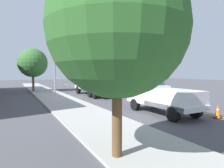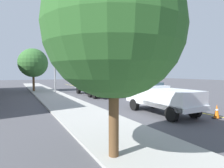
{
  "view_description": "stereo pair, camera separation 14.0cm",
  "coord_description": "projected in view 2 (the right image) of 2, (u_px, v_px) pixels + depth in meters",
  "views": [
    {
      "loc": [
        -22.63,
        10.87,
        2.74
      ],
      "look_at": [
        -1.98,
        0.67,
        1.4
      ],
      "focal_mm": 30.27,
      "sensor_mm": 36.0,
      "label": 1
    },
    {
      "loc": [
        -22.69,
        10.74,
        2.74
      ],
      "look_at": [
        -1.98,
        0.67,
        1.4
      ],
      "focal_mm": 30.27,
      "sensor_mm": 36.0,
      "label": 2
    }
  ],
  "objects": [
    {
      "name": "utility_bucket_truck",
      "position": [
        94.0,
        82.0,
        23.24
      ],
      "size": [
        8.27,
        2.79,
        7.96
      ],
      "color": "silver",
      "rests_on": "ground"
    },
    {
      "name": "traffic_cone_leading",
      "position": [
        217.0,
        111.0,
        11.36
      ],
      "size": [
        0.4,
        0.4,
        0.87
      ],
      "color": "black",
      "rests_on": "ground"
    },
    {
      "name": "traffic_cone_mid_front",
      "position": [
        97.0,
        89.0,
        27.42
      ],
      "size": [
        0.4,
        0.4,
        0.85
      ],
      "color": "black",
      "rests_on": "ground"
    },
    {
      "name": "passing_minivan",
      "position": [
        105.0,
        83.0,
        33.55
      ],
      "size": [
        4.86,
        2.07,
        1.69
      ],
      "color": "silver",
      "rests_on": "ground"
    },
    {
      "name": "service_pickup_truck",
      "position": [
        162.0,
        97.0,
        12.62
      ],
      "size": [
        5.66,
        2.33,
        2.06
      ],
      "color": "silver",
      "rests_on": "ground"
    },
    {
      "name": "ground",
      "position": [
        110.0,
        94.0,
        25.22
      ],
      "size": [
        120.0,
        120.0,
        0.0
      ],
      "primitive_type": "plane",
      "color": "#47474C"
    },
    {
      "name": "traffic_signal_mast",
      "position": [
        58.0,
        49.0,
        23.46
      ],
      "size": [
        7.24,
        0.65,
        8.54
      ],
      "color": "gray",
      "rests_on": "ground"
    },
    {
      "name": "sidewalk_far_side",
      "position": [
        53.0,
        96.0,
        21.77
      ],
      "size": [
        60.08,
        5.44,
        0.12
      ],
      "primitive_type": "cube",
      "rotation": [
        0.0,
        0.0,
        0.03
      ],
      "color": "#9E9E99",
      "rests_on": "ground"
    },
    {
      "name": "lane_centre_stripe",
      "position": [
        110.0,
        94.0,
        25.22
      ],
      "size": [
        49.98,
        1.69,
        0.01
      ],
      "primitive_type": "cube",
      "rotation": [
        0.0,
        0.0,
        0.03
      ],
      "color": "yellow",
      "rests_on": "ground"
    },
    {
      "name": "street_tree_left",
      "position": [
        114.0,
        29.0,
        5.75
      ],
      "size": [
        4.29,
        4.29,
        6.25
      ],
      "color": "brown",
      "rests_on": "ground"
    },
    {
      "name": "street_tree_right",
      "position": [
        33.0,
        63.0,
        27.47
      ],
      "size": [
        4.18,
        4.18,
        6.32
      ],
      "color": "brown",
      "rests_on": "ground"
    }
  ]
}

